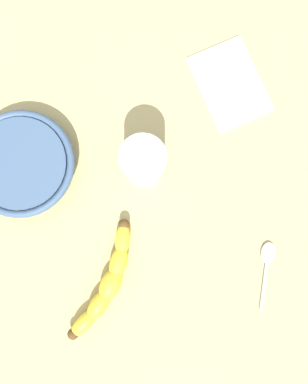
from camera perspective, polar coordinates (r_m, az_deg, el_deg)
wooden_tabletop at (r=59.88cm, az=-3.84°, el=-3.18°), size 120.00×120.00×3.00cm
banana at (r=58.02cm, az=-7.66°, el=-14.49°), size 17.86×12.66×3.29cm
smoothie_glass at (r=54.24cm, az=-1.70°, el=4.81°), size 7.00×7.00×9.82cm
ceramic_bowl at (r=60.43cm, az=-20.75°, el=4.26°), size 17.42×17.42×3.94cm
teaspoon at (r=61.14cm, az=18.12°, el=-10.10°), size 11.12×4.75×0.80cm
folded_napkin at (r=63.60cm, az=12.31°, el=16.88°), size 16.35×13.47×0.60cm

